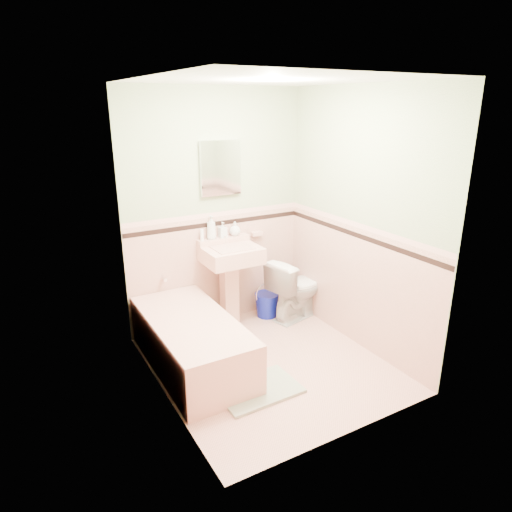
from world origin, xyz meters
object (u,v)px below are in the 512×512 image
bathtub (192,344)px  bucket (267,305)px  soap_bottle_left (211,227)px  soap_bottle_mid (223,230)px  sink (232,288)px  toilet (297,288)px  medicine_cabinet (220,168)px  shoe (244,395)px  soap_bottle_right (235,229)px

bathtub → bucket: bearing=26.3°
soap_bottle_left → bucket: 1.14m
soap_bottle_left → bucket: size_ratio=0.91×
bathtub → soap_bottle_mid: size_ratio=9.00×
sink → toilet: sink is taller
medicine_cabinet → soap_bottle_mid: size_ratio=3.34×
medicine_cabinet → shoe: (-0.52, -1.44, -1.64)m
bathtub → soap_bottle_mid: (0.67, 0.71, 0.83)m
bathtub → soap_bottle_right: 1.36m
soap_bottle_mid → toilet: 1.08m
bucket → toilet: bearing=-33.2°
bathtub → soap_bottle_left: soap_bottle_left is taller
sink → bucket: size_ratio=3.30×
bathtub → soap_bottle_left: (0.54, 0.71, 0.87)m
soap_bottle_left → soap_bottle_mid: (0.13, 0.00, -0.04)m
soap_bottle_right → bucket: size_ratio=0.55×
medicine_cabinet → bucket: 1.64m
bathtub → bucket: (1.14, 0.56, -0.09)m
toilet → bucket: 0.40m
sink → soap_bottle_right: 0.64m
soap_bottle_left → shoe: soap_bottle_left is taller
medicine_cabinet → toilet: (0.74, -0.36, -1.35)m
medicine_cabinet → shoe: medicine_cabinet is taller
bathtub → toilet: 1.47m
sink → soap_bottle_right: soap_bottle_right is taller
medicine_cabinet → soap_bottle_right: size_ratio=3.66×
medicine_cabinet → toilet: medicine_cabinet is taller
bathtub → medicine_cabinet: size_ratio=2.69×
soap_bottle_mid → soap_bottle_right: bearing=0.0°
medicine_cabinet → soap_bottle_right: bearing=-12.1°
bathtub → medicine_cabinet: medicine_cabinet is taller
soap_bottle_right → shoe: size_ratio=0.97×
soap_bottle_mid → soap_bottle_right: 0.15m
soap_bottle_right → soap_bottle_left: bearing=180.0°
sink → soap_bottle_left: (-0.14, 0.18, 0.64)m
sink → toilet: size_ratio=1.29×
medicine_cabinet → shoe: size_ratio=3.54×
soap_bottle_right → bucket: bearing=-24.9°
toilet → shoe: (-1.26, -1.08, -0.29)m
soap_bottle_left → medicine_cabinet: bearing=12.3°
sink → soap_bottle_left: size_ratio=3.62×
shoe → bathtub: bearing=105.0°
medicine_cabinet → sink: bearing=-90.0°
soap_bottle_mid → bucket: 1.04m
soap_bottle_mid → bathtub: bearing=-133.5°
sink → soap_bottle_mid: size_ratio=5.46×
sink → soap_bottle_mid: bearing=92.1°
medicine_cabinet → shoe: bearing=-109.9°
soap_bottle_right → toilet: size_ratio=0.22×
soap_bottle_right → bucket: (0.32, -0.15, -0.91)m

